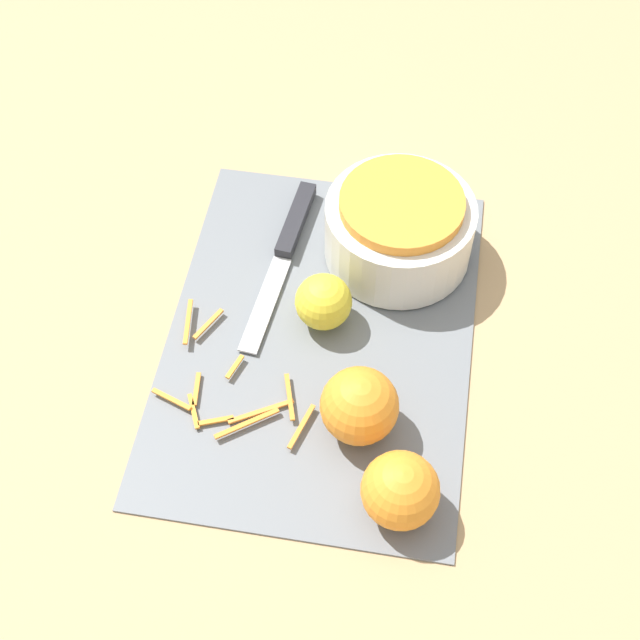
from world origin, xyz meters
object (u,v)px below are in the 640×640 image
Objects in this scene: orange_left at (400,490)px; orange_right at (359,406)px; knife at (290,236)px; lemon at (325,302)px; bowl_speckled at (399,227)px.

orange_right reaches higher than orange_left.
lemon is at bearing 34.94° from knife.
lemon is at bearing -156.53° from orange_right.
knife is at bearing -153.94° from orange_right.
knife is 0.13m from lemon.
lemon is (0.11, -0.07, -0.01)m from bowl_speckled.
orange_right is at bearing -148.61° from orange_left.
orange_right is (0.24, 0.12, 0.03)m from knife.
bowl_speckled is at bearing 96.94° from knife.
lemon is (-0.21, -0.11, -0.01)m from orange_left.
orange_left is (0.32, 0.04, -0.01)m from bowl_speckled.
bowl_speckled is 0.13m from lemon.
bowl_speckled reaches higher than knife.
knife is at bearing -89.01° from bowl_speckled.
orange_right is (-0.08, -0.05, 0.00)m from orange_left.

